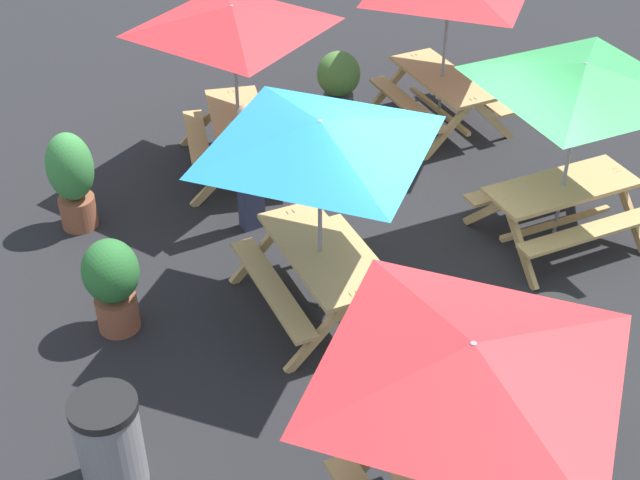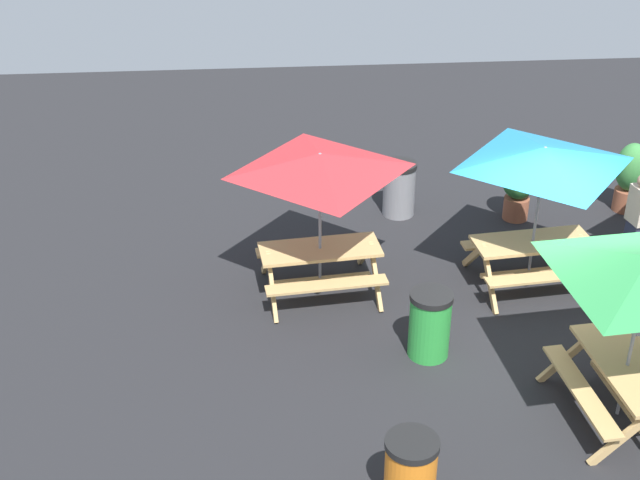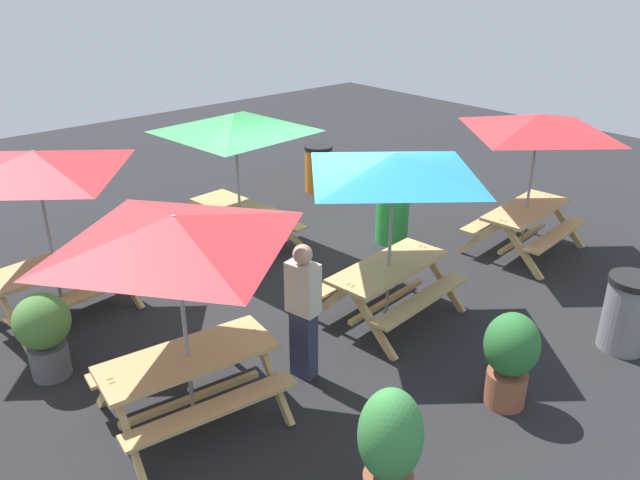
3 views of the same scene
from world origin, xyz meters
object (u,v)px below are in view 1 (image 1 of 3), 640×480
object	(u,v)px
picnic_table_0	(469,376)
trash_bin_green	(549,351)
picnic_table_1	(581,89)
person_standing	(249,164)
potted_plant_0	(72,177)
picnic_table_2	(320,149)
potted_plant_2	(112,281)
potted_plant_1	(339,82)
picnic_table_3	(233,30)
trash_bin_gray	(110,443)

from	to	relation	value
picnic_table_0	trash_bin_green	xyz separation A→B (m)	(1.35, -1.70, -1.49)
picnic_table_1	person_standing	size ratio (longest dim) A/B	1.69
potted_plant_0	picnic_table_2	bearing A→B (deg)	-136.76
potted_plant_0	person_standing	size ratio (longest dim) A/B	0.77
potted_plant_2	potted_plant_1	bearing A→B (deg)	-46.81
trash_bin_green	person_standing	distance (m)	4.10
trash_bin_green	potted_plant_2	distance (m)	4.41
picnic_table_3	trash_bin_gray	bearing A→B (deg)	160.37
potted_plant_1	picnic_table_2	bearing A→B (deg)	157.18
potted_plant_1	potted_plant_2	xyz separation A→B (m)	(-3.55, 3.78, 0.01)
trash_bin_green	potted_plant_1	xyz separation A→B (m)	(5.81, 0.01, 0.11)
picnic_table_0	picnic_table_1	world-z (taller)	same
picnic_table_0	potted_plant_1	xyz separation A→B (m)	(7.16, -1.70, -1.38)
picnic_table_3	potted_plant_2	xyz separation A→B (m)	(-2.67, 2.06, -1.37)
picnic_table_3	person_standing	world-z (taller)	picnic_table_3
trash_bin_green	potted_plant_0	world-z (taller)	potted_plant_0
picnic_table_0	potted_plant_1	size ratio (longest dim) A/B	2.21
picnic_table_2	trash_bin_green	distance (m)	2.92
potted_plant_2	person_standing	size ratio (longest dim) A/B	0.66
picnic_table_2	potted_plant_1	size ratio (longest dim) A/B	2.21
picnic_table_1	potted_plant_1	world-z (taller)	picnic_table_1
potted_plant_0	trash_bin_gray	bearing A→B (deg)	177.45
picnic_table_2	picnic_table_3	bearing A→B (deg)	-4.63
potted_plant_0	potted_plant_1	size ratio (longest dim) A/B	1.21
picnic_table_0	trash_bin_gray	world-z (taller)	picnic_table_0
potted_plant_2	potted_plant_0	bearing A→B (deg)	4.49
trash_bin_green	potted_plant_0	distance (m)	5.85
potted_plant_0	potted_plant_2	world-z (taller)	potted_plant_0
picnic_table_1	trash_bin_gray	bearing A→B (deg)	13.67
potted_plant_0	potted_plant_1	world-z (taller)	potted_plant_0
picnic_table_0	picnic_table_3	xyz separation A→B (m)	(6.29, 0.02, 0.00)
trash_bin_gray	potted_plant_2	world-z (taller)	potted_plant_2
picnic_table_1	trash_bin_gray	size ratio (longest dim) A/B	2.87
picnic_table_3	trash_bin_green	distance (m)	5.44
potted_plant_0	person_standing	distance (m)	2.13
picnic_table_0	picnic_table_3	distance (m)	6.29
trash_bin_gray	person_standing	size ratio (longest dim) A/B	0.59
trash_bin_gray	potted_plant_1	bearing A→B (deg)	-36.48
trash_bin_green	person_standing	bearing A→B (deg)	28.45
picnic_table_0	picnic_table_2	xyz separation A→B (m)	(3.23, -0.04, 0.00)
potted_plant_1	picnic_table_1	bearing A→B (deg)	-158.76
potted_plant_1	person_standing	xyz separation A→B (m)	(-2.22, 1.94, 0.28)
trash_bin_gray	potted_plant_1	size ratio (longest dim) A/B	0.93
trash_bin_green	trash_bin_gray	bearing A→B (deg)	86.64
picnic_table_2	picnic_table_3	xyz separation A→B (m)	(3.06, 0.06, 0.00)
picnic_table_3	potted_plant_1	xyz separation A→B (m)	(0.87, -1.72, -1.38)
potted_plant_0	potted_plant_1	distance (m)	4.22
picnic_table_0	picnic_table_2	size ratio (longest dim) A/B	1.00
picnic_table_2	picnic_table_1	bearing A→B (deg)	-90.90
trash_bin_green	picnic_table_3	bearing A→B (deg)	19.21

